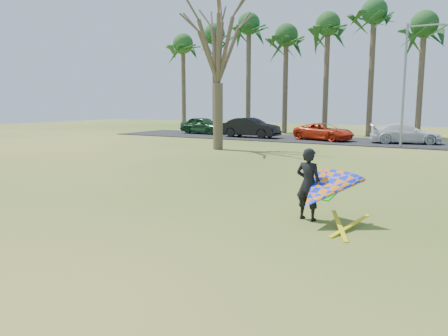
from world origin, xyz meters
The scene contains 16 objects.
ground centered at (0.00, 0.00, 0.00)m, with size 100.00×100.00×0.00m, color #285A13.
parking_strip centered at (0.00, 25.00, 0.03)m, with size 46.00×7.00×0.06m, color black.
palm_0 centered at (-22.00, 31.00, 9.17)m, with size 4.84×4.84×10.84m.
palm_1 centered at (-18.00, 31.00, 9.85)m, with size 4.84×4.84×11.54m.
palm_2 centered at (-14.00, 31.00, 10.52)m, with size 4.84×4.84×12.24m.
palm_3 centered at (-10.00, 31.00, 9.17)m, with size 4.84×4.84×10.84m.
palm_4 centered at (-6.00, 31.00, 9.85)m, with size 4.84×4.84×11.54m.
palm_5 centered at (-2.00, 31.00, 10.52)m, with size 4.84×4.84×12.24m.
palm_6 centered at (2.00, 31.00, 9.17)m, with size 4.84×4.84×10.84m.
bare_tree_left centered at (-8.00, 15.00, 6.92)m, with size 6.60×6.60×9.70m.
streetlight centered at (2.16, 22.00, 4.46)m, with size 2.28×0.18×8.00m.
car_0 centered at (-15.98, 25.63, 0.85)m, with size 1.87×4.66×1.59m, color #183C1D.
car_1 centered at (-10.21, 24.08, 0.88)m, with size 1.74×4.99×1.64m, color black.
car_2 centered at (-4.02, 24.47, 0.72)m, with size 2.19×4.76×1.32m, color red.
car_3 centered at (1.89, 24.81, 0.77)m, with size 1.98×4.87×1.41m, color white.
kite_flyer centered at (3.11, 1.42, 0.86)m, with size 2.13×2.39×2.03m.
Camera 1 is at (6.38, -8.98, 3.03)m, focal length 35.00 mm.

